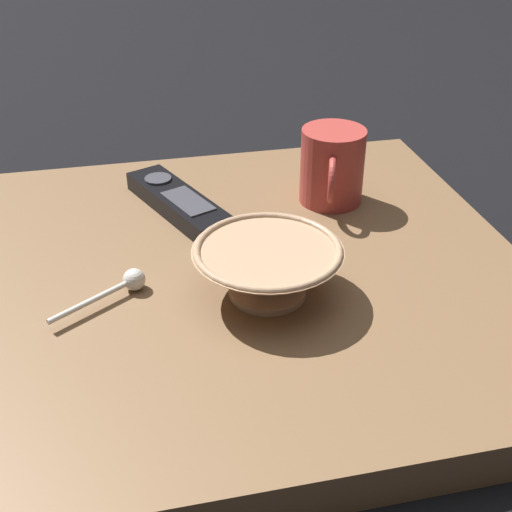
% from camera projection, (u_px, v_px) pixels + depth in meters
% --- Properties ---
extents(ground_plane, '(6.00, 6.00, 0.00)m').
position_uv_depth(ground_plane, '(247.00, 295.00, 0.78)').
color(ground_plane, black).
extents(table, '(0.63, 0.62, 0.04)m').
position_uv_depth(table, '(247.00, 279.00, 0.77)').
color(table, brown).
rests_on(table, ground).
extents(cereal_bowl, '(0.16, 0.16, 0.06)m').
position_uv_depth(cereal_bowl, '(268.00, 267.00, 0.69)').
color(cereal_bowl, tan).
rests_on(cereal_bowl, table).
extents(coffee_mug, '(0.08, 0.11, 0.10)m').
position_uv_depth(coffee_mug, '(332.00, 167.00, 0.86)').
color(coffee_mug, '#A53833').
rests_on(coffee_mug, table).
extents(teaspoon, '(0.10, 0.07, 0.02)m').
position_uv_depth(teaspoon, '(126.00, 284.00, 0.70)').
color(teaspoon, silver).
rests_on(teaspoon, table).
extents(tv_remote_near, '(0.12, 0.20, 0.03)m').
position_uv_depth(tv_remote_near, '(179.00, 202.00, 0.85)').
color(tv_remote_near, black).
rests_on(tv_remote_near, table).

